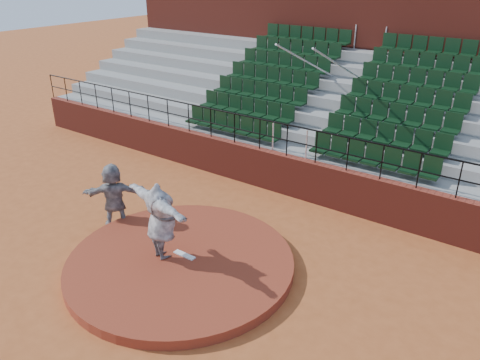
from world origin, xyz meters
name	(u,v)px	position (x,y,z in m)	size (l,w,h in m)	color
ground	(181,267)	(0.00, 0.00, 0.00)	(90.00, 90.00, 0.00)	#AE5527
pitchers_mound	(181,263)	(0.00, 0.00, 0.12)	(5.50, 5.50, 0.25)	maroon
pitching_rubber	(184,255)	(0.00, 0.15, 0.27)	(0.60, 0.15, 0.03)	white
boundary_wall	(285,174)	(0.00, 5.00, 0.65)	(24.00, 0.30, 1.30)	maroon
wall_railing	(287,133)	(0.00, 5.00, 2.03)	(24.04, 0.05, 1.03)	black
seating_deck	(336,121)	(0.00, 8.64, 1.45)	(24.00, 5.97, 4.63)	gray
press_box_facade	(382,49)	(0.00, 12.60, 3.55)	(24.00, 3.00, 7.10)	maroon
pitcher	(161,221)	(-0.40, -0.16, 1.24)	(2.44, 0.66, 1.98)	black
fielder	(114,195)	(-2.85, 0.48, 0.93)	(1.72, 0.55, 1.86)	black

